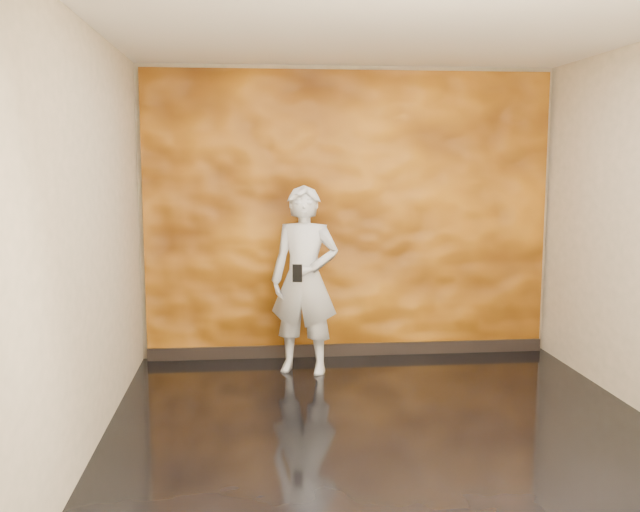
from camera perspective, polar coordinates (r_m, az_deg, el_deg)
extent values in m
cube|color=black|center=(5.30, 5.26, -13.55)|extent=(4.00, 4.00, 0.01)
cube|color=tan|center=(6.94, 2.28, 3.43)|extent=(4.00, 0.02, 2.80)
cube|color=tan|center=(3.05, 12.69, -2.14)|extent=(4.00, 0.02, 2.80)
cube|color=tan|center=(4.99, -17.72, 1.43)|extent=(0.02, 4.00, 2.80)
cube|color=white|center=(5.02, 5.67, 17.83)|extent=(4.00, 4.00, 0.01)
cube|color=orange|center=(6.90, 2.32, 3.24)|extent=(3.90, 0.06, 2.75)
cube|color=black|center=(7.08, 2.31, -7.49)|extent=(3.90, 0.04, 0.12)
imported|color=#A7AFB8|center=(6.40, -1.24, -1.93)|extent=(0.71, 0.58, 1.69)
cube|color=black|center=(6.17, -1.82, -1.39)|extent=(0.08, 0.04, 0.16)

